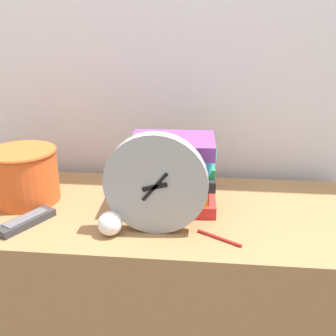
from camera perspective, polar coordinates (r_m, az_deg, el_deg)
name	(u,v)px	position (r m, az deg, el deg)	size (l,w,h in m)	color
wall_back	(146,44)	(1.39, -3.19, 17.48)	(6.00, 0.04, 2.40)	silver
desk	(136,309)	(1.39, -4.65, -19.70)	(1.37, 0.52, 0.75)	olive
desk_clock	(156,184)	(1.00, -1.80, -2.36)	(0.27, 0.04, 0.27)	#99999E
book_stack	(178,172)	(1.15, 1.51, -0.53)	(0.25, 0.20, 0.21)	red
basket	(24,174)	(1.27, -20.21, -0.80)	(0.21, 0.21, 0.16)	#E05623
tv_remote	(26,221)	(1.15, -19.89, -7.25)	(0.12, 0.17, 0.02)	#333338
crumpled_paper_ball	(110,223)	(1.04, -8.42, -7.96)	(0.06, 0.06, 0.06)	white
pen	(219,238)	(1.03, 7.43, -10.04)	(0.11, 0.07, 0.01)	#B21E1E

